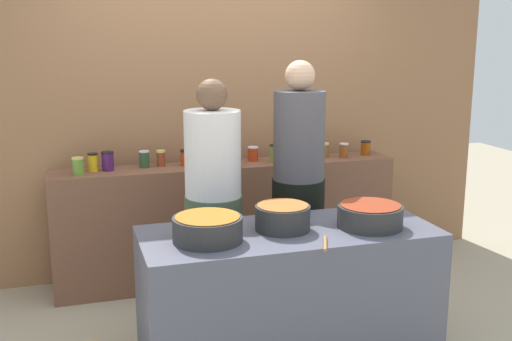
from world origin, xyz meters
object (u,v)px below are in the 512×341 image
object	(u,v)px
preserve_jar_1	(93,162)
wooden_spoon	(325,244)
preserve_jar_0	(78,166)
preserve_jar_8	(253,154)
preserve_jar_7	(234,158)
preserve_jar_3	(144,159)
preserve_jar_11	(303,150)
preserve_jar_6	(215,159)
cook_with_tongs	(214,219)
cooking_pot_center	(283,217)
preserve_jar_10	(286,154)
preserve_jar_13	(344,150)
preserve_jar_14	(366,148)
preserve_jar_12	(325,150)
preserve_jar_5	(186,157)
cook_in_cap	(298,203)
preserve_jar_4	(161,158)
cooking_pot_left	(208,229)
cooking_pot_right	(370,216)
preserve_jar_2	(108,161)
preserve_jar_9	(274,154)

from	to	relation	value
preserve_jar_1	wooden_spoon	xyz separation A→B (m)	(1.11, -1.73, -0.17)
preserve_jar_0	preserve_jar_8	xyz separation A→B (m)	(1.34, 0.11, -0.01)
preserve_jar_7	wooden_spoon	size ratio (longest dim) A/B	0.51
preserve_jar_3	preserve_jar_11	distance (m)	1.29
preserve_jar_6	cook_with_tongs	distance (m)	0.78
cooking_pot_center	preserve_jar_1	bearing A→B (deg)	124.91
preserve_jar_10	preserve_jar_13	world-z (taller)	preserve_jar_13
preserve_jar_7	preserve_jar_14	world-z (taller)	preserve_jar_14
preserve_jar_12	wooden_spoon	distance (m)	1.88
preserve_jar_5	preserve_jar_13	world-z (taller)	preserve_jar_5
preserve_jar_13	cook_in_cap	xyz separation A→B (m)	(-0.67, -0.73, -0.20)
preserve_jar_4	preserve_jar_14	distance (m)	1.71
preserve_jar_14	cooking_pot_left	world-z (taller)	preserve_jar_14
cooking_pot_center	cook_with_tongs	size ratio (longest dim) A/B	0.19
preserve_jar_0	preserve_jar_14	world-z (taller)	preserve_jar_0
preserve_jar_7	preserve_jar_6	bearing A→B (deg)	178.14
preserve_jar_5	preserve_jar_12	distance (m)	1.15
preserve_jar_8	cook_with_tongs	xyz separation A→B (m)	(-0.52, -0.83, -0.25)
preserve_jar_7	cooking_pot_right	world-z (taller)	preserve_jar_7
preserve_jar_14	cook_in_cap	xyz separation A→B (m)	(-0.90, -0.78, -0.20)
cooking_pot_right	preserve_jar_8	bearing A→B (deg)	99.35
preserve_jar_2	cook_in_cap	xyz separation A→B (m)	(1.21, -0.79, -0.21)
cooking_pot_center	cook_with_tongs	xyz separation A→B (m)	(-0.27, 0.60, -0.16)
preserve_jar_7	cook_with_tongs	size ratio (longest dim) A/B	0.07
preserve_jar_8	preserve_jar_14	world-z (taller)	preserve_jar_14
preserve_jar_13	wooden_spoon	distance (m)	1.89
cooking_pot_left	cook_in_cap	xyz separation A→B (m)	(0.79, 0.69, -0.10)
preserve_jar_0	wooden_spoon	bearing A→B (deg)	-53.40
preserve_jar_12	preserve_jar_0	bearing A→B (deg)	-177.44
preserve_jar_7	cooking_pot_center	distance (m)	1.31
preserve_jar_4	preserve_jar_8	xyz separation A→B (m)	(0.73, -0.02, -0.00)
preserve_jar_9	cook_in_cap	bearing A→B (deg)	-95.15
preserve_jar_0	preserve_jar_4	size ratio (longest dim) A/B	1.03
preserve_jar_2	cooking_pot_left	bearing A→B (deg)	-74.03
preserve_jar_1	preserve_jar_14	size ratio (longest dim) A/B	1.14
preserve_jar_8	cooking_pot_left	world-z (taller)	preserve_jar_8
preserve_jar_13	wooden_spoon	size ratio (longest dim) A/B	0.54
preserve_jar_1	preserve_jar_3	bearing A→B (deg)	4.51
wooden_spoon	cook_with_tongs	xyz separation A→B (m)	(-0.39, 0.92, -0.10)
cooking_pot_left	preserve_jar_6	bearing A→B (deg)	74.99
preserve_jar_8	preserve_jar_14	size ratio (longest dim) A/B	0.98
preserve_jar_12	preserve_jar_13	xyz separation A→B (m)	(0.14, -0.06, -0.00)
preserve_jar_3	wooden_spoon	distance (m)	1.91
cooking_pot_left	wooden_spoon	xyz separation A→B (m)	(0.58, -0.25, -0.06)
preserve_jar_10	cooking_pot_right	size ratio (longest dim) A/B	0.26
cook_with_tongs	preserve_jar_8	bearing A→B (deg)	57.94
preserve_jar_4	cooking_pot_center	bearing A→B (deg)	-71.68
preserve_jar_2	cook_with_tongs	bearing A→B (deg)	-52.82
preserve_jar_13	preserve_jar_4	bearing A→B (deg)	176.28
preserve_jar_4	preserve_jar_13	world-z (taller)	preserve_jar_4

